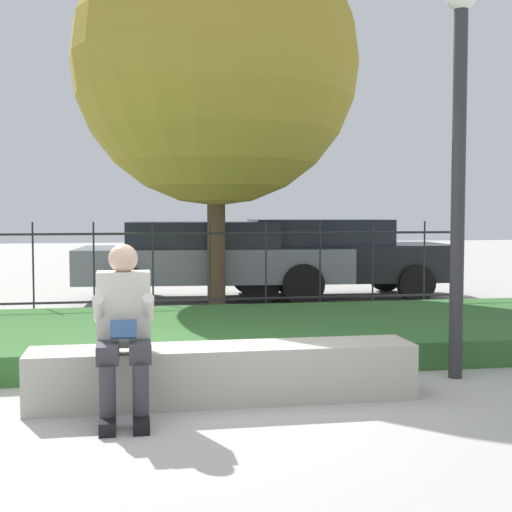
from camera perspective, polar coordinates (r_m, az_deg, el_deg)
name	(u,v)px	position (r m, az deg, el deg)	size (l,w,h in m)	color
ground_plane	(173,403)	(5.59, -6.68, -11.60)	(60.00, 60.00, 0.00)	#B2AFA8
stone_bench	(224,376)	(5.58, -2.54, -9.60)	(2.96, 0.50, 0.43)	#B7B2A3
person_seated_reader	(124,324)	(5.17, -10.53, -5.35)	(0.42, 0.73, 1.23)	black
grass_berm	(160,336)	(7.75, -7.70, -6.39)	(10.54, 3.08, 0.26)	#33662D
iron_fence	(153,268)	(9.69, -8.25, -0.99)	(8.54, 0.03, 1.33)	#232326
car_parked_center	(211,257)	(11.91, -3.64, -0.08)	(4.56, 2.27, 1.31)	slate
car_parked_right	(325,256)	(12.29, 5.57, 0.03)	(4.22, 2.01, 1.34)	black
street_lamp	(459,131)	(6.49, 15.95, 9.62)	(0.28, 0.28, 3.46)	#2D2D30
tree_behind_fence	(216,63)	(11.00, -3.24, 15.15)	(4.25, 4.25, 5.81)	#4C3D28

